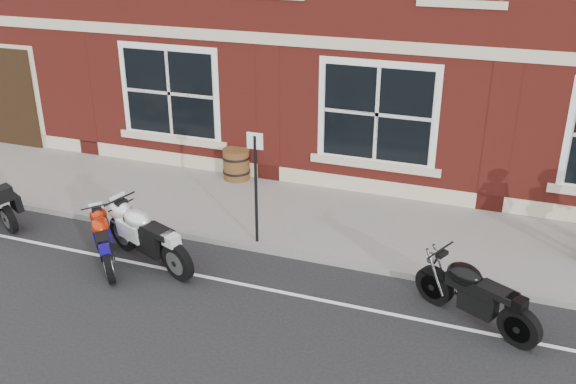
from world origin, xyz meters
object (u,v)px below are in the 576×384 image
at_px(moto_sport_red, 106,239).
at_px(moto_naked_black, 475,290).
at_px(moto_sport_black, 147,233).
at_px(barrel_planter, 236,164).
at_px(parking_sign, 256,180).
at_px(moto_sport_silver, 149,233).

distance_m(moto_sport_red, moto_naked_black, 6.43).
relative_size(moto_sport_black, moto_naked_black, 0.96).
height_order(moto_sport_red, moto_naked_black, moto_naked_black).
xyz_separation_m(moto_sport_red, barrel_planter, (0.64, 4.26, -0.01)).
distance_m(moto_naked_black, parking_sign, 4.33).
bearing_deg(moto_naked_black, parking_sign, 103.58).
bearing_deg(parking_sign, barrel_planter, 120.39).
xyz_separation_m(moto_sport_black, moto_sport_silver, (0.12, -0.12, 0.09)).
bearing_deg(moto_sport_black, moto_sport_red, 142.79).
bearing_deg(moto_sport_red, parking_sign, -6.21).
bearing_deg(moto_sport_black, moto_naked_black, -70.94).
relative_size(moto_naked_black, barrel_planter, 2.75).
xyz_separation_m(moto_sport_black, barrel_planter, (0.04, 3.86, -0.03)).
distance_m(moto_naked_black, barrel_planter, 6.95).
height_order(moto_sport_silver, moto_naked_black, moto_sport_silver).
relative_size(moto_naked_black, parking_sign, 0.92).
distance_m(moto_sport_black, parking_sign, 2.21).
xyz_separation_m(moto_sport_red, moto_sport_black, (0.60, 0.40, 0.02)).
bearing_deg(moto_naked_black, moto_sport_black, 118.67).
xyz_separation_m(moto_sport_black, moto_naked_black, (5.81, -0.00, 0.06)).
xyz_separation_m(barrel_planter, parking_sign, (1.67, -2.75, 0.89)).
xyz_separation_m(moto_sport_red, parking_sign, (2.31, 1.51, 0.89)).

